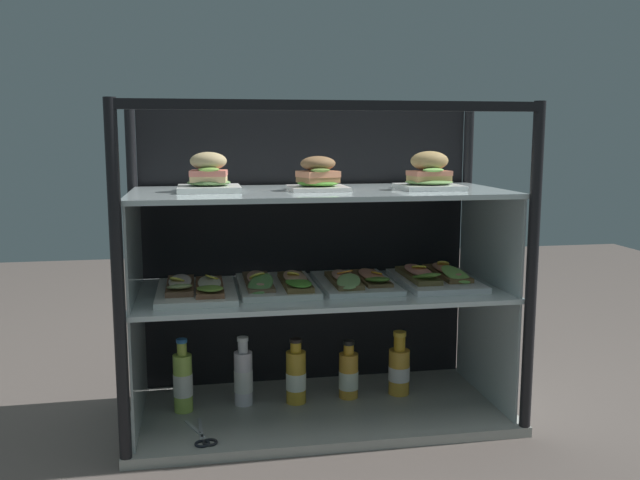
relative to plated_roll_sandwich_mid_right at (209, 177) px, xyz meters
name	(u,v)px	position (x,y,z in m)	size (l,w,h in m)	color
ground_plane	(320,419)	(0.33, -0.01, -0.78)	(6.00, 6.00, 0.02)	#5B504B
case_base_deck	(320,411)	(0.33, -0.01, -0.76)	(1.19, 0.54, 0.03)	#A4A69E
case_frame	(312,245)	(0.33, 0.14, -0.24)	(1.19, 0.54, 0.99)	black
riser_lower_tier	(320,351)	(0.33, -0.01, -0.55)	(1.12, 0.47, 0.37)	silver
shelf_lower_glass	(320,291)	(0.33, -0.01, -0.36)	(1.14, 0.49, 0.01)	silver
riser_upper_tier	(320,242)	(0.33, -0.01, -0.21)	(1.12, 0.47, 0.29)	silver
shelf_upper_glass	(320,193)	(0.33, -0.01, -0.05)	(1.14, 0.49, 0.01)	silver
plated_roll_sandwich_mid_right	(209,177)	(0.00, 0.00, 0.00)	(0.18, 0.18, 0.12)	white
plated_roll_sandwich_right_of_center	(318,177)	(0.33, -0.01, 0.00)	(0.18, 0.18, 0.10)	white
plated_roll_sandwich_far_left	(429,175)	(0.67, -0.04, 0.00)	(0.18, 0.18, 0.12)	white
open_sandwich_tray_far_left	(196,289)	(-0.05, -0.03, -0.33)	(0.23, 0.35, 0.06)	white
open_sandwich_tray_center	(277,283)	(0.20, 0.01, -0.33)	(0.23, 0.35, 0.06)	white
open_sandwich_tray_mid_right	(356,280)	(0.46, 0.01, -0.33)	(0.23, 0.35, 0.06)	white
open_sandwich_tray_right_of_center	(434,277)	(0.71, 0.01, -0.33)	(0.23, 0.35, 0.06)	white
juice_bottle_front_second	(183,382)	(-0.10, 0.03, -0.64)	(0.06, 0.06, 0.23)	#B0D454
juice_bottle_back_left	(243,377)	(0.10, 0.06, -0.65)	(0.06, 0.06, 0.22)	white
juice_bottle_tucked_behind	(296,376)	(0.26, 0.04, -0.65)	(0.07, 0.07, 0.21)	gold
juice_bottle_front_left_end	(349,375)	(0.44, 0.05, -0.66)	(0.06, 0.06, 0.19)	gold
juice_bottle_front_fourth	(399,369)	(0.62, 0.06, -0.66)	(0.07, 0.07, 0.22)	gold
kitchen_scissors	(204,439)	(-0.04, -0.19, -0.74)	(0.10, 0.20, 0.01)	silver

